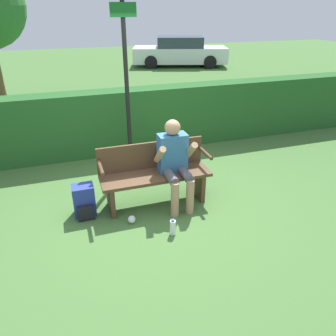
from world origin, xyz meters
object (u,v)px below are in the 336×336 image
object	(u,v)px
water_bottle	(173,227)
parked_car	(180,52)
person_seated	(175,159)
park_bench	(154,174)
signpost	(127,81)
backpack	(84,201)

from	to	relation	value
water_bottle	parked_car	bearing A→B (deg)	69.47
person_seated	water_bottle	size ratio (longest dim) A/B	5.60
park_bench	person_seated	distance (m)	0.37
signpost	person_seated	bearing A→B (deg)	-76.83
park_bench	backpack	world-z (taller)	park_bench
backpack	water_bottle	bearing A→B (deg)	-38.19
person_seated	parked_car	size ratio (longest dim) A/B	0.27
person_seated	water_bottle	world-z (taller)	person_seated
water_bottle	parked_car	world-z (taller)	parked_car
park_bench	signpost	world-z (taller)	signpost
signpost	parked_car	size ratio (longest dim) A/B	0.59
park_bench	signpost	size ratio (longest dim) A/B	0.58
person_seated	backpack	size ratio (longest dim) A/B	2.77
park_bench	person_seated	xyz separation A→B (m)	(0.26, -0.11, 0.23)
park_bench	signpost	distance (m)	1.67
park_bench	parked_car	xyz separation A→B (m)	(4.46, 11.11, 0.17)
person_seated	backpack	world-z (taller)	person_seated
parked_car	water_bottle	bearing A→B (deg)	-93.12
backpack	signpost	distance (m)	2.08
backpack	signpost	xyz separation A→B (m)	(0.94, 1.34, 1.28)
signpost	parked_car	world-z (taller)	signpost
signpost	parked_car	bearing A→B (deg)	65.20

